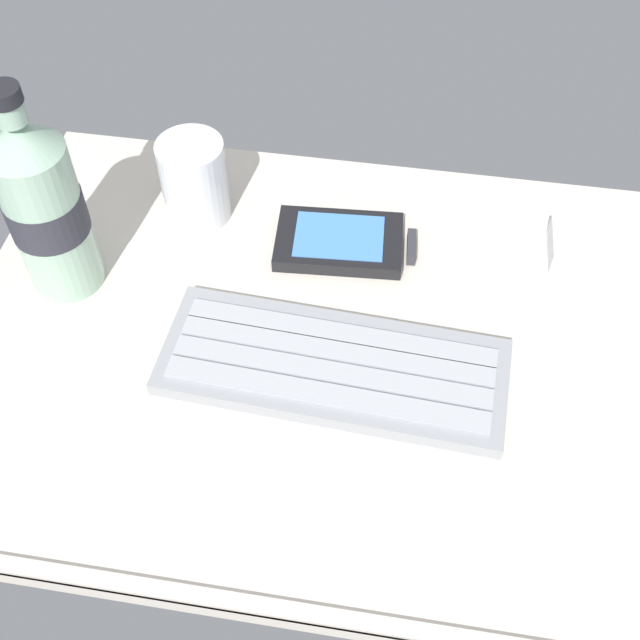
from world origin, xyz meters
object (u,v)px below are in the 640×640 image
(juice_cup, at_px, (195,183))
(charger_block, at_px, (588,248))
(keyboard, at_px, (333,366))
(water_bottle, at_px, (44,206))
(handheld_device, at_px, (346,242))

(juice_cup, distance_m, charger_block, 0.38)
(keyboard, distance_m, charger_block, 0.28)
(juice_cup, bearing_deg, water_bottle, -133.70)
(keyboard, xyz_separation_m, juice_cup, (-0.16, 0.17, 0.03))
(juice_cup, xyz_separation_m, water_bottle, (-0.10, -0.10, 0.05))
(water_bottle, bearing_deg, handheld_device, 17.41)
(handheld_device, bearing_deg, water_bottle, -162.59)
(handheld_device, relative_size, juice_cup, 1.55)
(handheld_device, height_order, juice_cup, juice_cup)
(juice_cup, height_order, water_bottle, water_bottle)
(keyboard, distance_m, juice_cup, 0.24)
(handheld_device, xyz_separation_m, charger_block, (0.23, 0.02, 0.00))
(charger_block, bearing_deg, keyboard, -141.91)
(keyboard, xyz_separation_m, handheld_device, (-0.01, 0.15, -0.00))
(handheld_device, relative_size, water_bottle, 0.63)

